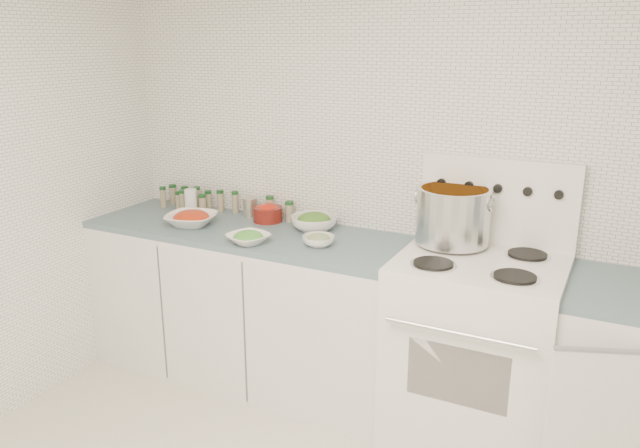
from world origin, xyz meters
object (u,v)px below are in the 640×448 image
Objects in this scene: stove at (475,345)px; stock_pot at (453,213)px; bowl_snowpea at (248,238)px; bowl_tomato at (191,219)px.

stove is 0.64m from stock_pot.
bowl_snowpea is at bearing -159.95° from stock_pot.
bowl_tomato is (-1.43, -0.23, -0.15)m from stock_pot.
stove is at bearing -39.25° from stock_pot.
stove reaches higher than bowl_snowpea.
stove is at bearing 2.60° from bowl_tomato.
bowl_snowpea is (-1.16, -0.20, 0.43)m from stove.
stock_pot is 1.46m from bowl_tomato.
stock_pot is at bearing 8.93° from bowl_tomato.
stock_pot is 1.14× the size of bowl_tomato.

